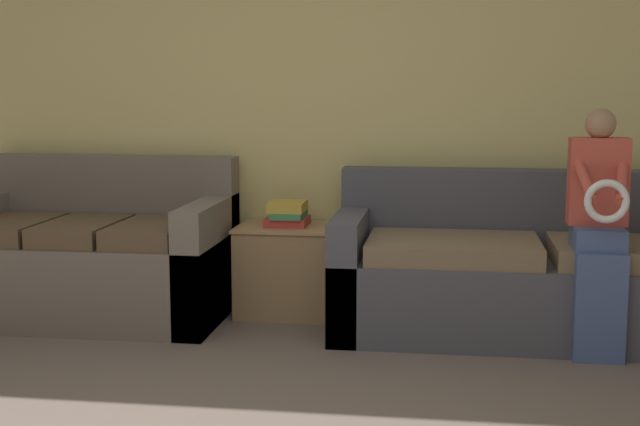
% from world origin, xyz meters
% --- Properties ---
extents(wall_back, '(7.66, 0.06, 2.55)m').
position_xyz_m(wall_back, '(0.00, 2.75, 1.27)').
color(wall_back, '#DBCC7F').
rests_on(wall_back, ground_plane).
extents(couch_main, '(2.24, 0.87, 0.87)m').
position_xyz_m(couch_main, '(1.33, 2.24, 0.32)').
color(couch_main, '#4C4C56').
rests_on(couch_main, ground_plane).
extents(couch_side, '(1.56, 0.91, 0.91)m').
position_xyz_m(couch_side, '(-1.22, 2.26, 0.34)').
color(couch_side, '#70665B').
rests_on(couch_side, ground_plane).
extents(child_left_seated, '(0.29, 0.37, 1.23)m').
position_xyz_m(child_left_seated, '(1.56, 1.89, 0.67)').
color(child_left_seated, '#475B8E').
rests_on(child_left_seated, ground_plane).
extents(side_shelf, '(0.59, 0.48, 0.53)m').
position_xyz_m(side_shelf, '(-0.10, 2.46, 0.27)').
color(side_shelf, '#9E7A51').
rests_on(side_shelf, ground_plane).
extents(book_stack, '(0.24, 0.27, 0.14)m').
position_xyz_m(book_stack, '(-0.10, 2.46, 0.59)').
color(book_stack, '#BC3833').
rests_on(book_stack, side_shelf).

